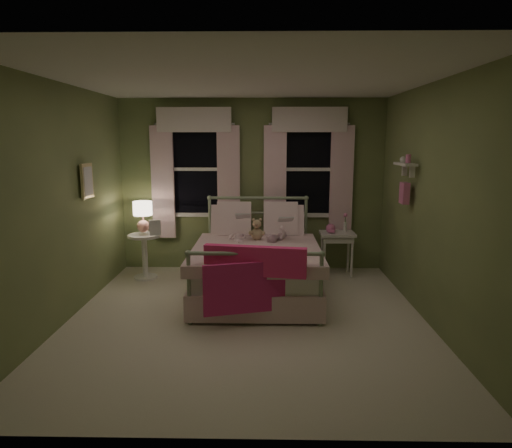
{
  "coord_description": "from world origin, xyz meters",
  "views": [
    {
      "loc": [
        0.2,
        -4.86,
        1.99
      ],
      "look_at": [
        0.09,
        0.49,
        1.0
      ],
      "focal_mm": 32.0,
      "sensor_mm": 36.0,
      "label": 1
    }
  ],
  "objects_px": {
    "bed": "(257,266)",
    "nightstand_right": "(337,239)",
    "child_left": "(237,218)",
    "teddy_bear": "(257,231)",
    "child_right": "(278,220)",
    "nightstand_left": "(145,250)",
    "table_lamp": "(143,214)"
  },
  "relations": [
    {
      "from": "child_left",
      "to": "nightstand_right",
      "type": "height_order",
      "value": "child_left"
    },
    {
      "from": "bed",
      "to": "nightstand_left",
      "type": "relative_size",
      "value": 3.13
    },
    {
      "from": "bed",
      "to": "child_left",
      "type": "xyz_separation_m",
      "value": [
        -0.28,
        0.42,
        0.56
      ]
    },
    {
      "from": "bed",
      "to": "child_left",
      "type": "height_order",
      "value": "child_left"
    },
    {
      "from": "child_right",
      "to": "teddy_bear",
      "type": "height_order",
      "value": "child_right"
    },
    {
      "from": "child_left",
      "to": "nightstand_right",
      "type": "xyz_separation_m",
      "value": [
        1.45,
        0.47,
        -0.39
      ]
    },
    {
      "from": "child_left",
      "to": "child_right",
      "type": "height_order",
      "value": "child_left"
    },
    {
      "from": "bed",
      "to": "child_left",
      "type": "distance_m",
      "value": 0.75
    },
    {
      "from": "nightstand_left",
      "to": "teddy_bear",
      "type": "bearing_deg",
      "value": -14.42
    },
    {
      "from": "table_lamp",
      "to": "nightstand_right",
      "type": "bearing_deg",
      "value": 4.22
    },
    {
      "from": "child_left",
      "to": "teddy_bear",
      "type": "distance_m",
      "value": 0.35
    },
    {
      "from": "bed",
      "to": "nightstand_left",
      "type": "bearing_deg",
      "value": 157.31
    },
    {
      "from": "bed",
      "to": "table_lamp",
      "type": "xyz_separation_m",
      "value": [
        -1.63,
        0.68,
        0.57
      ]
    },
    {
      "from": "child_right",
      "to": "bed",
      "type": "bearing_deg",
      "value": 75.65
    },
    {
      "from": "child_right",
      "to": "nightstand_right",
      "type": "distance_m",
      "value": 1.07
    },
    {
      "from": "nightstand_right",
      "to": "bed",
      "type": "bearing_deg",
      "value": -142.76
    },
    {
      "from": "table_lamp",
      "to": "bed",
      "type": "bearing_deg",
      "value": -22.69
    },
    {
      "from": "bed",
      "to": "teddy_bear",
      "type": "xyz_separation_m",
      "value": [
        0.0,
        0.26,
        0.41
      ]
    },
    {
      "from": "child_left",
      "to": "teddy_bear",
      "type": "xyz_separation_m",
      "value": [
        0.28,
        -0.16,
        -0.15
      ]
    },
    {
      "from": "teddy_bear",
      "to": "table_lamp",
      "type": "relative_size",
      "value": 0.66
    },
    {
      "from": "child_right",
      "to": "table_lamp",
      "type": "bearing_deg",
      "value": 11.46
    },
    {
      "from": "bed",
      "to": "nightstand_left",
      "type": "distance_m",
      "value": 1.77
    },
    {
      "from": "child_left",
      "to": "teddy_bear",
      "type": "height_order",
      "value": "child_left"
    },
    {
      "from": "child_left",
      "to": "table_lamp",
      "type": "xyz_separation_m",
      "value": [
        -1.35,
        0.26,
        0.01
      ]
    },
    {
      "from": "table_lamp",
      "to": "nightstand_right",
      "type": "relative_size",
      "value": 0.7
    },
    {
      "from": "child_right",
      "to": "nightstand_left",
      "type": "xyz_separation_m",
      "value": [
        -1.91,
        0.26,
        -0.5
      ]
    },
    {
      "from": "bed",
      "to": "nightstand_right",
      "type": "distance_m",
      "value": 1.48
    },
    {
      "from": "teddy_bear",
      "to": "table_lamp",
      "type": "xyz_separation_m",
      "value": [
        -1.63,
        0.42,
        0.16
      ]
    },
    {
      "from": "nightstand_right",
      "to": "child_right",
      "type": "bearing_deg",
      "value": -152.25
    },
    {
      "from": "child_left",
      "to": "teddy_bear",
      "type": "relative_size",
      "value": 2.49
    },
    {
      "from": "child_right",
      "to": "table_lamp",
      "type": "xyz_separation_m",
      "value": [
        -1.91,
        0.26,
        0.03
      ]
    },
    {
      "from": "child_left",
      "to": "child_right",
      "type": "relative_size",
      "value": 1.06
    }
  ]
}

